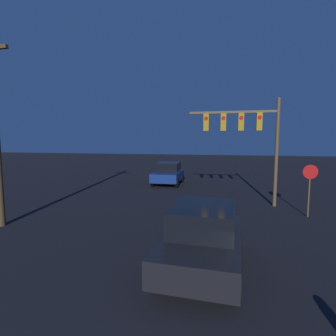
# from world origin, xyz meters

# --- Properties ---
(car_near) EXTENTS (2.12, 3.92, 1.68)m
(car_near) POSITION_xyz_m (1.77, 7.07, 0.87)
(car_near) COLOR black
(car_near) RESTS_ON ground_plane
(car_far) EXTENTS (2.06, 3.88, 1.68)m
(car_far) POSITION_xyz_m (-2.01, 19.88, 0.87)
(car_far) COLOR navy
(car_far) RESTS_ON ground_plane
(traffic_signal_mast) EXTENTS (4.57, 0.30, 5.53)m
(traffic_signal_mast) POSITION_xyz_m (3.35, 14.54, 3.88)
(traffic_signal_mast) COLOR brown
(traffic_signal_mast) RESTS_ON ground_plane
(stop_sign) EXTENTS (0.63, 0.07, 2.35)m
(stop_sign) POSITION_xyz_m (5.96, 12.82, 1.61)
(stop_sign) COLOR brown
(stop_sign) RESTS_ON ground_plane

